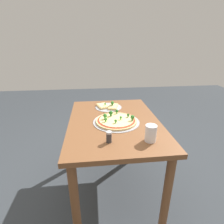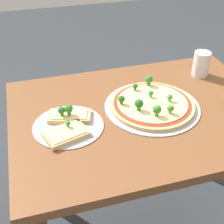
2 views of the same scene
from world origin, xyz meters
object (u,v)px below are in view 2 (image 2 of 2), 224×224
at_px(pizza_tray_whole, 152,104).
at_px(pizza_tray_slice, 68,124).
at_px(drinking_cup, 201,64).
at_px(dining_table, 143,133).

height_order(pizza_tray_whole, pizza_tray_slice, pizza_tray_whole).
bearing_deg(drinking_cup, pizza_tray_slice, -161.55).
height_order(pizza_tray_whole, drinking_cup, drinking_cup).
xyz_separation_m(pizza_tray_whole, pizza_tray_slice, (-0.35, -0.03, -0.00)).
bearing_deg(pizza_tray_slice, drinking_cup, 18.45).
bearing_deg(pizza_tray_whole, drinking_cup, 30.43).
bearing_deg(pizza_tray_whole, pizza_tray_slice, -174.27).
bearing_deg(drinking_cup, pizza_tray_whole, -149.57).
relative_size(dining_table, pizza_tray_whole, 2.74).
relative_size(pizza_tray_slice, drinking_cup, 2.28).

